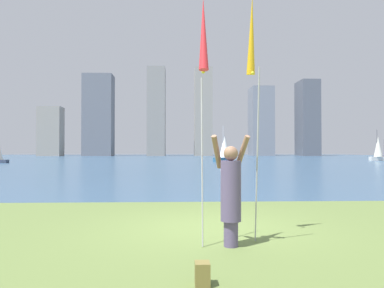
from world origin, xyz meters
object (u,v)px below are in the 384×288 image
at_px(bag, 202,274).
at_px(sailboat_3, 224,149).
at_px(sailboat_4, 378,148).
at_px(kite_flag_right, 252,40).
at_px(person, 231,191).
at_px(kite_flag_left, 203,40).
at_px(sailboat_0, 384,158).

height_order(bag, sailboat_3, sailboat_3).
relative_size(sailboat_3, sailboat_4, 1.05).
bearing_deg(sailboat_3, kite_flag_right, -96.70).
xyz_separation_m(kite_flag_right, sailboat_4, (29.11, 46.14, -1.83)).
height_order(person, sailboat_4, sailboat_4).
bearing_deg(bag, kite_flag_left, 85.46).
bearing_deg(sailboat_0, kite_flag_left, -123.21).
distance_m(person, sailboat_0, 62.70).
bearing_deg(sailboat_4, sailboat_0, 52.73).
bearing_deg(kite_flag_right, kite_flag_left, -141.21).
bearing_deg(kite_flag_right, sailboat_4, 57.75).
bearing_deg(sailboat_3, person, -97.26).
xyz_separation_m(kite_flag_left, sailboat_4, (30.08, 46.91, -1.58)).
bearing_deg(person, sailboat_4, 64.52).
relative_size(person, kite_flag_right, 0.42).
height_order(person, sailboat_0, sailboat_0).
relative_size(kite_flag_right, sailboat_0, 1.29).
bearing_deg(kite_flag_right, person, -131.42).
height_order(bag, sailboat_0, sailboat_0).
distance_m(kite_flag_left, sailboat_3, 43.44).
distance_m(kite_flag_left, bag, 3.62).
bearing_deg(sailboat_3, sailboat_0, 18.94).
height_order(kite_flag_left, sailboat_3, sailboat_3).
bearing_deg(sailboat_4, bag, -121.96).
bearing_deg(bag, sailboat_3, 82.26).
bearing_deg(sailboat_4, kite_flag_right, -122.25).
relative_size(bag, sailboat_0, 0.08).
distance_m(person, kite_flag_right, 2.86).
bearing_deg(kite_flag_left, person, 25.35).
xyz_separation_m(sailboat_3, sailboat_4, (24.15, 3.91, 0.06)).
xyz_separation_m(bag, sailboat_0, (34.70, 54.32, 0.15)).
distance_m(sailboat_0, sailboat_3, 30.34).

